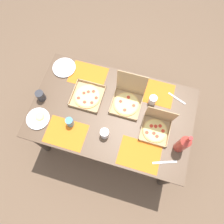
% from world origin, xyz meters
% --- Properties ---
extents(ground_plane, '(6.00, 6.00, 0.00)m').
position_xyz_m(ground_plane, '(0.00, 0.00, 0.00)').
color(ground_plane, brown).
extents(dining_table, '(1.51, 0.93, 0.73)m').
position_xyz_m(dining_table, '(0.00, 0.00, 0.63)').
color(dining_table, '#3F3328').
rests_on(dining_table, ground_plane).
extents(placemat_near_left, '(0.36, 0.26, 0.00)m').
position_xyz_m(placemat_near_left, '(-0.34, -0.31, 0.73)').
color(placemat_near_left, orange).
rests_on(placemat_near_left, dining_table).
extents(placemat_near_right, '(0.36, 0.26, 0.00)m').
position_xyz_m(placemat_near_right, '(0.34, -0.31, 0.73)').
color(placemat_near_right, orange).
rests_on(placemat_near_right, dining_table).
extents(placemat_far_left, '(0.36, 0.26, 0.00)m').
position_xyz_m(placemat_far_left, '(-0.34, 0.31, 0.73)').
color(placemat_far_left, orange).
rests_on(placemat_far_left, dining_table).
extents(placemat_far_right, '(0.36, 0.26, 0.00)m').
position_xyz_m(placemat_far_right, '(0.34, 0.31, 0.73)').
color(placemat_far_right, orange).
rests_on(placemat_far_right, dining_table).
extents(pizza_box_corner_right, '(0.29, 0.29, 0.04)m').
position_xyz_m(pizza_box_corner_right, '(-0.27, 0.09, 0.74)').
color(pizza_box_corner_right, tan).
rests_on(pizza_box_corner_right, dining_table).
extents(pizza_box_corner_left, '(0.25, 0.25, 0.29)m').
position_xyz_m(pizza_box_corner_left, '(0.42, -0.04, 0.78)').
color(pizza_box_corner_left, tan).
rests_on(pizza_box_corner_left, dining_table).
extents(pizza_box_center, '(0.27, 0.29, 0.31)m').
position_xyz_m(pizza_box_center, '(0.11, 0.14, 0.78)').
color(pizza_box_center, tan).
rests_on(pizza_box_center, dining_table).
extents(plate_far_left, '(0.21, 0.21, 0.03)m').
position_xyz_m(plate_far_left, '(-0.63, -0.25, 0.74)').
color(plate_far_left, white).
rests_on(plate_far_left, dining_table).
extents(plate_near_right, '(0.23, 0.23, 0.02)m').
position_xyz_m(plate_near_right, '(-0.60, 0.32, 0.74)').
color(plate_near_right, white).
rests_on(plate_near_right, dining_table).
extents(soda_bottle, '(0.09, 0.09, 0.32)m').
position_xyz_m(soda_bottle, '(0.65, -0.15, 0.86)').
color(soda_bottle, '#B2382D').
rests_on(soda_bottle, dining_table).
extents(cup_dark, '(0.07, 0.07, 0.09)m').
position_xyz_m(cup_dark, '(0.33, 0.20, 0.78)').
color(cup_dark, silver).
rests_on(cup_dark, dining_table).
extents(cup_red, '(0.07, 0.07, 0.10)m').
position_xyz_m(cup_red, '(-0.33, -0.22, 0.78)').
color(cup_red, teal).
rests_on(cup_red, dining_table).
extents(cup_clear_right, '(0.08, 0.08, 0.09)m').
position_xyz_m(cup_clear_right, '(-0.00, -0.23, 0.78)').
color(cup_clear_right, silver).
rests_on(cup_clear_right, dining_table).
extents(cup_clear_left, '(0.08, 0.08, 0.11)m').
position_xyz_m(cup_clear_left, '(-0.68, -0.05, 0.78)').
color(cup_clear_left, '#333338').
rests_on(cup_clear_left, dining_table).
extents(knife_by_near_right, '(0.20, 0.09, 0.00)m').
position_xyz_m(knife_by_near_right, '(0.56, -0.32, 0.73)').
color(knife_by_near_right, '#B7B7BC').
rests_on(knife_by_near_right, dining_table).
extents(fork_by_far_left, '(0.18, 0.09, 0.00)m').
position_xyz_m(fork_by_far_left, '(0.56, 0.31, 0.73)').
color(fork_by_far_left, '#B7B7BC').
rests_on(fork_by_far_left, dining_table).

